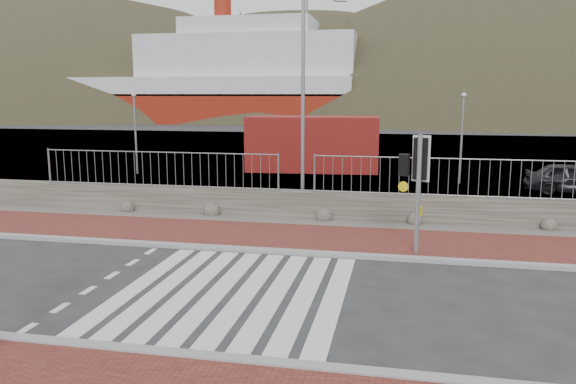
% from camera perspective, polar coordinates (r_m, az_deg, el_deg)
% --- Properties ---
extents(ground, '(220.00, 220.00, 0.00)m').
position_cam_1_polar(ground, '(11.90, -5.65, -10.10)').
color(ground, '#28282B').
rests_on(ground, ground).
extents(sidewalk_far, '(40.00, 3.00, 0.08)m').
position_cam_1_polar(sidewalk_far, '(16.04, -0.92, -4.59)').
color(sidewalk_far, brown).
rests_on(sidewalk_far, ground).
extents(kerb_near, '(40.00, 0.25, 0.12)m').
position_cam_1_polar(kerb_near, '(9.28, -11.31, -15.93)').
color(kerb_near, gray).
rests_on(kerb_near, ground).
extents(kerb_far, '(40.00, 0.25, 0.12)m').
position_cam_1_polar(kerb_far, '(14.63, -2.19, -6.00)').
color(kerb_far, gray).
rests_on(kerb_far, ground).
extents(zebra_crossing, '(4.62, 5.60, 0.01)m').
position_cam_1_polar(zebra_crossing, '(11.89, -5.65, -10.08)').
color(zebra_crossing, silver).
rests_on(zebra_crossing, ground).
extents(gravel_strip, '(40.00, 1.50, 0.06)m').
position_cam_1_polar(gravel_strip, '(17.95, 0.45, -3.05)').
color(gravel_strip, '#59544C').
rests_on(gravel_strip, ground).
extents(stone_wall, '(40.00, 0.60, 0.90)m').
position_cam_1_polar(stone_wall, '(18.63, 0.93, -1.24)').
color(stone_wall, '#464239').
rests_on(stone_wall, ground).
extents(railing, '(18.07, 0.07, 1.22)m').
position_cam_1_polar(railing, '(18.26, 0.85, 2.89)').
color(railing, gray).
rests_on(railing, stone_wall).
extents(quay, '(120.00, 40.00, 0.50)m').
position_cam_1_polar(quay, '(38.92, 6.51, 3.90)').
color(quay, '#4C4C4F').
rests_on(quay, ground).
extents(water, '(220.00, 50.00, 0.05)m').
position_cam_1_polar(water, '(73.75, 8.93, 6.69)').
color(water, '#3F4C54').
rests_on(water, ground).
extents(ferry, '(50.00, 16.00, 20.00)m').
position_cam_1_polar(ferry, '(83.41, -8.27, 10.76)').
color(ferry, maroon).
rests_on(ferry, ground).
extents(hills_backdrop, '(254.00, 90.00, 100.00)m').
position_cam_1_polar(hills_backdrop, '(102.29, 13.04, -5.67)').
color(hills_backdrop, '#2C2E1B').
rests_on(hills_backdrop, ground).
extents(traffic_signal_far, '(0.76, 0.42, 3.08)m').
position_cam_1_polar(traffic_signal_far, '(14.27, 13.01, 2.30)').
color(traffic_signal_far, gray).
rests_on(traffic_signal_far, ground).
extents(streetlight, '(1.45, 0.73, 7.23)m').
position_cam_1_polar(streetlight, '(19.08, 1.89, 9.95)').
color(streetlight, gray).
rests_on(streetlight, ground).
extents(shipping_container, '(7.07, 3.33, 2.87)m').
position_cam_1_polar(shipping_container, '(30.11, 2.55, 4.94)').
color(shipping_container, maroon).
rests_on(shipping_container, ground).
extents(car_a, '(3.83, 1.81, 1.27)m').
position_cam_1_polar(car_a, '(25.92, 26.97, 1.26)').
color(car_a, black).
rests_on(car_a, ground).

